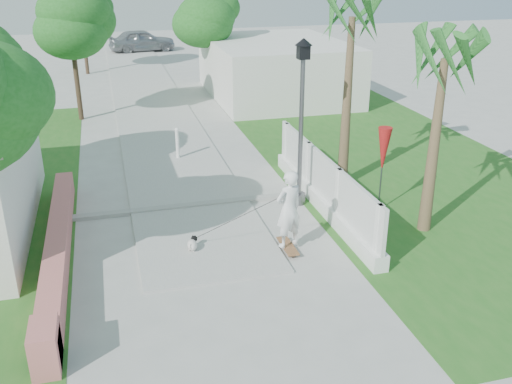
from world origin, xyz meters
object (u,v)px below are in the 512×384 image
object	(u,v)px
patio_umbrella	(384,151)
dog	(193,244)
street_lamp	(301,118)
bollard	(177,143)
parked_car	(142,40)
skateboarder	(251,216)

from	to	relation	value
patio_umbrella	dog	xyz separation A→B (m)	(-5.15, -0.95, -1.50)
street_lamp	bollard	size ratio (longest dim) A/B	4.07
bollard	patio_umbrella	bearing A→B (deg)	-50.09
bollard	parked_car	size ratio (longest dim) A/B	0.24
bollard	skateboarder	size ratio (longest dim) A/B	0.43
dog	parked_car	size ratio (longest dim) A/B	0.11
dog	parked_car	bearing A→B (deg)	112.23
skateboarder	parked_car	distance (m)	30.02
street_lamp	bollard	distance (m)	5.56
skateboarder	dog	xyz separation A→B (m)	(-1.32, 0.26, -0.66)
street_lamp	skateboarder	xyz separation A→B (m)	(-1.93, -2.22, -1.58)
street_lamp	bollard	bearing A→B (deg)	120.96
street_lamp	patio_umbrella	bearing A→B (deg)	-27.76
dog	parked_car	world-z (taller)	parked_car
street_lamp	dog	world-z (taller)	street_lamp
patio_umbrella	dog	size ratio (longest dim) A/B	4.86
skateboarder	dog	bearing A→B (deg)	-30.77
bollard	skateboarder	bearing A→B (deg)	-83.46
patio_umbrella	dog	distance (m)	5.44
skateboarder	patio_umbrella	bearing A→B (deg)	178.15
skateboarder	parked_car	bearing A→B (deg)	-109.30
patio_umbrella	skateboarder	bearing A→B (deg)	-162.40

